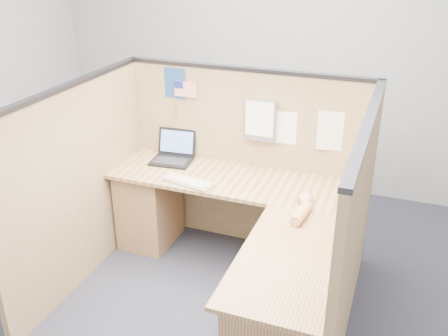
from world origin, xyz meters
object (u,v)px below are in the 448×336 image
at_px(laptop, 174,153).
at_px(l_desk, 238,246).
at_px(keyboard, 188,182).
at_px(mouse, 306,201).

bearing_deg(laptop, l_desk, -42.08).
distance_m(l_desk, laptop, 1.03).
relative_size(laptop, keyboard, 0.83).
bearing_deg(l_desk, laptop, 143.49).
bearing_deg(keyboard, l_desk, -9.90).
xyz_separation_m(laptop, keyboard, (0.30, -0.38, -0.05)).
relative_size(laptop, mouse, 3.18).
xyz_separation_m(l_desk, mouse, (0.44, 0.19, 0.36)).
distance_m(l_desk, mouse, 0.60).
distance_m(laptop, keyboard, 0.48).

